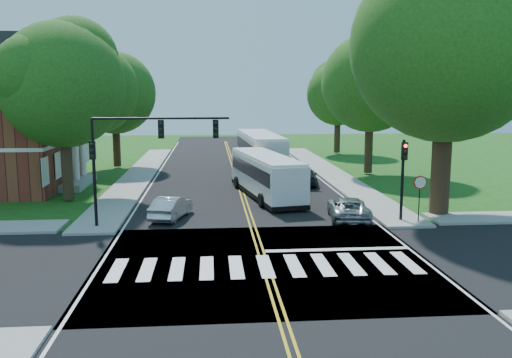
{
  "coord_description": "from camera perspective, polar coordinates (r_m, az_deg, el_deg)",
  "views": [
    {
      "loc": [
        -2.18,
        -21.78,
        7.07
      ],
      "look_at": [
        0.27,
        7.25,
        2.4
      ],
      "focal_mm": 38.0,
      "sensor_mm": 36.0,
      "label": 1
    }
  ],
  "objects": [
    {
      "name": "hatchback",
      "position": [
        30.94,
        -8.94,
        -2.97
      ],
      "size": [
        2.34,
        4.12,
        1.28
      ],
      "primitive_type": "imported",
      "rotation": [
        0.0,
        0.0,
        2.87
      ],
      "color": "silver",
      "rests_on": "road"
    },
    {
      "name": "stop_sign",
      "position": [
        30.34,
        16.87,
        -0.84
      ],
      "size": [
        0.76,
        0.08,
        2.53
      ],
      "color": "black",
      "rests_on": "ground"
    },
    {
      "name": "dark_sedan",
      "position": [
        41.82,
        5.25,
        0.21
      ],
      "size": [
        2.37,
        4.49,
        1.24
      ],
      "primitive_type": "imported",
      "rotation": [
        0.0,
        0.0,
        2.99
      ],
      "color": "black",
      "rests_on": "road"
    },
    {
      "name": "edge_line_w",
      "position": [
        44.58,
        -10.71,
        -0.16
      ],
      "size": [
        0.12,
        70.0,
        0.01
      ],
      "primitive_type": "cube",
      "color": "silver",
      "rests_on": "road"
    },
    {
      "name": "tree_west_far",
      "position": [
        52.52,
        -14.67,
        8.74
      ],
      "size": [
        7.6,
        7.6,
        10.67
      ],
      "color": "#332114",
      "rests_on": "ground"
    },
    {
      "name": "signal_ne",
      "position": [
        30.34,
        15.23,
        1.01
      ],
      "size": [
        0.3,
        0.46,
        4.4
      ],
      "color": "black",
      "rests_on": "ground"
    },
    {
      "name": "suv",
      "position": [
        30.79,
        9.72,
        -3.06
      ],
      "size": [
        2.7,
        4.81,
        1.27
      ],
      "primitive_type": "imported",
      "rotation": [
        0.0,
        0.0,
        3.01
      ],
      "color": "#B4B7BC",
      "rests_on": "road"
    },
    {
      "name": "cross_road",
      "position": [
        23.0,
        0.86,
        -8.78
      ],
      "size": [
        60.0,
        12.0,
        0.01
      ],
      "primitive_type": "cube",
      "color": "black",
      "rests_on": "ground"
    },
    {
      "name": "tree_ne_big",
      "position": [
        32.67,
        19.52,
        13.08
      ],
      "size": [
        10.8,
        10.8,
        14.91
      ],
      "color": "#332114",
      "rests_on": "ground"
    },
    {
      "name": "sidewalk_nw",
      "position": [
        47.69,
        -12.15,
        0.47
      ],
      "size": [
        2.6,
        40.0,
        0.15
      ],
      "primitive_type": "cube",
      "color": "gray",
      "rests_on": "ground"
    },
    {
      "name": "edge_line_e",
      "position": [
        45.24,
        6.68,
        0.07
      ],
      "size": [
        0.12,
        70.0,
        0.01
      ],
      "primitive_type": "cube",
      "color": "silver",
      "rests_on": "road"
    },
    {
      "name": "center_line",
      "position": [
        44.4,
        -1.95,
        -0.04
      ],
      "size": [
        0.36,
        70.0,
        0.01
      ],
      "primitive_type": "cube",
      "color": "gold",
      "rests_on": "road"
    },
    {
      "name": "tree_east_mid",
      "position": [
        47.79,
        11.99,
        9.86
      ],
      "size": [
        8.4,
        8.4,
        11.93
      ],
      "color": "#332114",
      "rests_on": "ground"
    },
    {
      "name": "signal_nw",
      "position": [
        28.57,
        -12.22,
        3.5
      ],
      "size": [
        7.15,
        0.46,
        5.66
      ],
      "color": "black",
      "rests_on": "ground"
    },
    {
      "name": "bus_follow",
      "position": [
        49.3,
        0.41,
        2.97
      ],
      "size": [
        3.74,
        13.24,
        3.39
      ],
      "rotation": [
        0.0,
        0.0,
        3.2
      ],
      "color": "silver",
      "rests_on": "road"
    },
    {
      "name": "tree_west_near",
      "position": [
        36.97,
        -19.69,
        9.29
      ],
      "size": [
        8.0,
        8.0,
        11.4
      ],
      "color": "#332114",
      "rests_on": "ground"
    },
    {
      "name": "stop_bar",
      "position": [
        25.07,
        8.55,
        -7.34
      ],
      "size": [
        6.6,
        0.4,
        0.01
      ],
      "primitive_type": "cube",
      "color": "silver",
      "rests_on": "road"
    },
    {
      "name": "crosswalk",
      "position": [
        22.52,
        0.99,
        -9.14
      ],
      "size": [
        12.6,
        3.0,
        0.01
      ],
      "primitive_type": "cube",
      "color": "silver",
      "rests_on": "road"
    },
    {
      "name": "ground",
      "position": [
        23.0,
        0.86,
        -8.79
      ],
      "size": [
        140.0,
        140.0,
        0.0
      ],
      "primitive_type": "plane",
      "color": "#164C13",
      "rests_on": "ground"
    },
    {
      "name": "sidewalk_ne",
      "position": [
        48.44,
        7.72,
        0.72
      ],
      "size": [
        2.6,
        40.0,
        0.15
      ],
      "primitive_type": "cube",
      "color": "gray",
      "rests_on": "ground"
    },
    {
      "name": "bus_lead",
      "position": [
        36.91,
        1.03,
        0.46
      ],
      "size": [
        4.27,
        11.33,
        2.86
      ],
      "rotation": [
        0.0,
        0.0,
        3.31
      ],
      "color": "silver",
      "rests_on": "road"
    },
    {
      "name": "tree_east_far",
      "position": [
        63.5,
        8.64,
        8.82
      ],
      "size": [
        7.2,
        7.2,
        10.34
      ],
      "color": "#332114",
      "rests_on": "ground"
    },
    {
      "name": "road",
      "position": [
        40.46,
        -1.66,
        -0.95
      ],
      "size": [
        14.0,
        96.0,
        0.01
      ],
      "primitive_type": "cube",
      "color": "black",
      "rests_on": "ground"
    }
  ]
}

